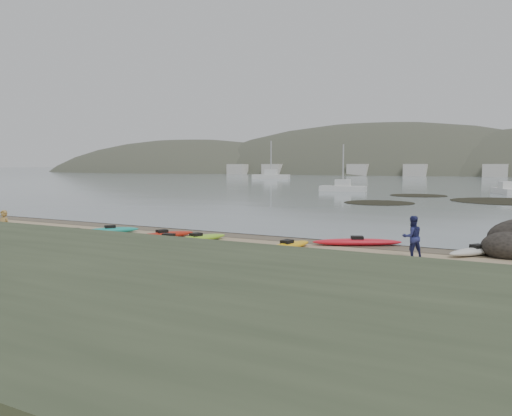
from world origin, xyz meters
The scene contains 9 objects.
ground centered at (0.00, 0.00, 0.00)m, with size 600.00×600.00×0.00m, color tan.
wet_sand centered at (0.00, -0.30, 0.00)m, with size 60.00×60.00×0.00m, color brown.
water centered at (0.00, 300.00, 0.01)m, with size 1200.00×1200.00×0.00m, color slate.
kayaks centered at (-0.44, -3.87, 0.17)m, with size 23.63×9.07×0.34m.
person_west centered at (-8.64, -8.98, 0.87)m, with size 0.63×0.42×1.74m, color #B08A46.
person_east centered at (8.85, -2.81, 0.88)m, with size 0.85×0.67×1.76m, color navy.
kelp_mats centered at (6.97, 33.45, 0.03)m, with size 20.47×20.74×0.04m.
moored_boats centered at (4.16, 82.82, 0.60)m, with size 108.29×64.50×1.38m.
far_town centered at (6.00, 145.00, 2.00)m, with size 199.00×5.00×4.00m.
Camera 1 is at (12.80, -23.87, 3.87)m, focal length 35.00 mm.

